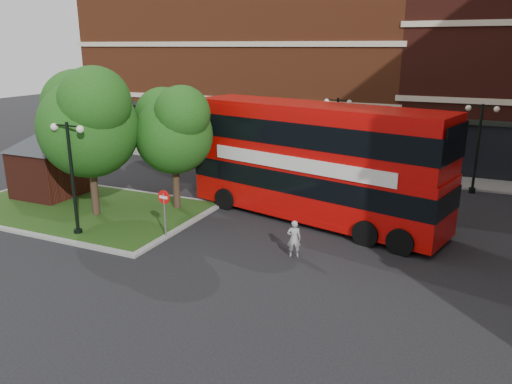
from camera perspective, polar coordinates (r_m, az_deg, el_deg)
The scene contains 15 objects.
ground at distance 19.91m, azimuth -8.37°, elevation -7.54°, with size 120.00×120.00×0.00m, color black.
pavement_far at distance 34.19m, azimuth 6.64°, elevation 2.83°, with size 44.00×3.00×0.12m, color slate.
terrace_far_left at distance 43.17m, azimuth -0.32°, elevation 15.05°, with size 26.00×12.00×14.00m, color brown.
traffic_island at distance 26.84m, azimuth -19.41°, elevation -1.80°, with size 12.60×7.60×0.15m.
kiosk at distance 29.06m, azimuth -22.79°, elevation 3.79°, with size 6.51×6.51×3.60m.
tree_island_west at distance 24.57m, azimuth -18.73°, elevation 8.00°, with size 5.40×4.71×7.21m.
tree_island_east at distance 24.71m, azimuth -9.48°, elevation 7.38°, with size 4.46×3.90×6.29m.
lamp_island at distance 22.50m, azimuth -20.29°, elevation 2.02°, with size 1.72×0.36×5.00m.
lamp_far_left at distance 31.20m, azimuth 9.18°, elevation 6.61°, with size 1.72×0.36×5.00m.
lamp_far_right at distance 30.15m, azimuth 24.03°, elevation 5.06°, with size 1.72×0.36×5.00m.
bus at distance 23.33m, azimuth 6.62°, elevation 4.25°, with size 12.90×5.79×4.80m.
woman at distance 19.66m, azimuth 4.37°, elevation -5.34°, with size 0.55×0.36×1.51m, color #949497.
car_silver at distance 34.36m, azimuth 2.62°, elevation 4.23°, with size 1.85×4.61×1.57m, color #A2A5A9.
car_white at distance 32.23m, azimuth 17.66°, elevation 2.49°, with size 1.48×4.26×1.40m, color white.
no_entry_sign at distance 21.48m, azimuth -10.44°, elevation -1.41°, with size 0.60×0.11×2.18m.
Camera 1 is at (10.06, -15.20, 8.02)m, focal length 35.00 mm.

